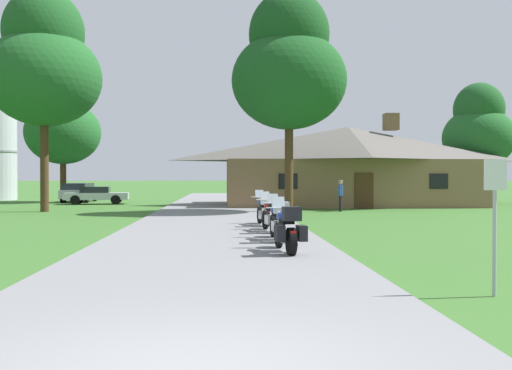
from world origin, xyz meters
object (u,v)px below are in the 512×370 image
at_px(motorcycle_blue_second_in_row, 278,221).
at_px(motorcycle_red_third_in_row, 271,215).
at_px(motorcycle_blue_nearest_to_camera, 287,230).
at_px(tree_left_far, 63,124).
at_px(tree_right_of_lodge, 479,129).
at_px(parked_silver_suv_far_left, 79,191).
at_px(metal_signpost_roadside, 495,210).
at_px(tree_by_lodge_front, 289,67).
at_px(bystander_blue_shirt_near_lodge, 340,194).
at_px(tree_left_near, 44,64).
at_px(parked_silver_sedan_far_left, 97,195).
at_px(motorcycle_blue_farthest_in_row, 264,210).

height_order(motorcycle_blue_second_in_row, motorcycle_red_third_in_row, same).
height_order(motorcycle_blue_nearest_to_camera, tree_left_far, tree_left_far).
relative_size(tree_right_of_lodge, parked_silver_suv_far_left, 1.84).
bearing_deg(metal_signpost_roadside, tree_by_lodge_front, 92.16).
height_order(motorcycle_blue_second_in_row, parked_silver_suv_far_left, parked_silver_suv_far_left).
bearing_deg(tree_right_of_lodge, motorcycle_blue_second_in_row, -125.14).
bearing_deg(motorcycle_blue_nearest_to_camera, bystander_blue_shirt_near_lodge, 68.25).
distance_m(tree_right_of_lodge, tree_left_far, 29.98).
height_order(metal_signpost_roadside, tree_left_far, tree_left_far).
bearing_deg(motorcycle_blue_second_in_row, motorcycle_red_third_in_row, 85.74).
relative_size(metal_signpost_roadside, tree_left_near, 0.18).
bearing_deg(tree_left_near, parked_silver_sedan_far_left, 83.84).
bearing_deg(tree_by_lodge_front, tree_left_near, 174.20).
bearing_deg(metal_signpost_roadside, parked_silver_sedan_far_left, 112.63).
relative_size(tree_by_lodge_front, tree_left_far, 1.24).
height_order(tree_right_of_lodge, tree_by_lodge_front, tree_by_lodge_front).
bearing_deg(motorcycle_blue_farthest_in_row, motorcycle_red_third_in_row, -94.76).
bearing_deg(motorcycle_red_third_in_row, parked_silver_sedan_far_left, 108.14).
bearing_deg(motorcycle_blue_nearest_to_camera, parked_silver_suv_far_left, 106.51).
bearing_deg(motorcycle_blue_second_in_row, parked_silver_suv_far_left, 110.78).
relative_size(motorcycle_blue_second_in_row, tree_right_of_lodge, 0.24).
xyz_separation_m(motorcycle_blue_nearest_to_camera, tree_left_near, (-11.05, 17.57, 7.25)).
xyz_separation_m(tree_by_lodge_front, tree_left_far, (-15.15, 12.83, -1.85)).
relative_size(tree_left_near, parked_silver_suv_far_left, 2.56).
xyz_separation_m(bystander_blue_shirt_near_lodge, tree_by_lodge_front, (-2.86, -0.63, 6.65)).
height_order(motorcycle_red_third_in_row, metal_signpost_roadside, metal_signpost_roadside).
distance_m(bystander_blue_shirt_near_lodge, metal_signpost_roadside, 21.89).
distance_m(metal_signpost_roadside, tree_by_lodge_front, 22.07).
bearing_deg(tree_by_lodge_front, bystander_blue_shirt_near_lodge, 12.51).
bearing_deg(parked_silver_suv_far_left, tree_right_of_lodge, -7.35).
xyz_separation_m(tree_left_far, parked_silver_suv_far_left, (1.05, 0.37, -4.97)).
bearing_deg(bystander_blue_shirt_near_lodge, parked_silver_sedan_far_left, 73.58).
relative_size(tree_right_of_lodge, tree_left_near, 0.72).
relative_size(tree_left_far, parked_silver_sedan_far_left, 2.13).
bearing_deg(motorcycle_red_third_in_row, motorcycle_blue_second_in_row, -98.63).
distance_m(tree_by_lodge_front, tree_left_near, 13.03).
relative_size(bystander_blue_shirt_near_lodge, tree_left_far, 0.18).
relative_size(tree_right_of_lodge, tree_by_lodge_front, 0.74).
height_order(tree_by_lodge_front, tree_left_far, tree_by_lodge_front).
relative_size(motorcycle_blue_nearest_to_camera, bystander_blue_shirt_near_lodge, 1.24).
relative_size(motorcycle_blue_second_in_row, motorcycle_red_third_in_row, 1.00).
xyz_separation_m(motorcycle_red_third_in_row, bystander_blue_shirt_near_lodge, (4.71, 11.62, 0.33)).
xyz_separation_m(tree_left_near, parked_silver_suv_far_left, (-1.14, 11.88, -7.08)).
height_order(motorcycle_blue_farthest_in_row, bystander_blue_shirt_near_lodge, bystander_blue_shirt_near_lodge).
height_order(motorcycle_blue_second_in_row, tree_left_far, tree_left_far).
xyz_separation_m(motorcycle_blue_second_in_row, tree_by_lodge_front, (1.87, 13.58, 6.98)).
distance_m(bystander_blue_shirt_near_lodge, parked_silver_suv_far_left, 21.11).
distance_m(motorcycle_blue_farthest_in_row, tree_left_far, 25.65).
bearing_deg(motorcycle_blue_nearest_to_camera, tree_by_lodge_front, 77.32).
bearing_deg(motorcycle_blue_farthest_in_row, tree_by_lodge_front, 70.92).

